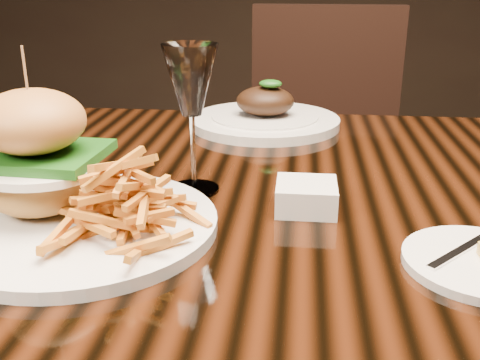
# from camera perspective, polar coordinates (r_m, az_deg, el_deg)

# --- Properties ---
(dining_table) EXTENTS (1.60, 0.90, 0.75)m
(dining_table) POSITION_cam_1_polar(r_m,az_deg,el_deg) (0.85, 2.44, -5.33)
(dining_table) COLOR black
(dining_table) RESTS_ON ground
(burger_plate) EXTENTS (0.33, 0.33, 0.22)m
(burger_plate) POSITION_cam_1_polar(r_m,az_deg,el_deg) (0.68, -16.48, -0.52)
(burger_plate) COLOR silver
(burger_plate) RESTS_ON dining_table
(ramekin) EXTENTS (0.09, 0.09, 0.04)m
(ramekin) POSITION_cam_1_polar(r_m,az_deg,el_deg) (0.74, 6.74, -1.65)
(ramekin) COLOR silver
(ramekin) RESTS_ON dining_table
(wine_glass) EXTENTS (0.08, 0.08, 0.21)m
(wine_glass) POSITION_cam_1_polar(r_m,az_deg,el_deg) (0.76, -5.01, 9.60)
(wine_glass) COLOR white
(wine_glass) RESTS_ON dining_table
(water_tumbler) EXTENTS (0.06, 0.06, 0.08)m
(water_tumbler) POSITION_cam_1_polar(r_m,az_deg,el_deg) (0.98, -22.56, 3.94)
(water_tumbler) COLOR white
(water_tumbler) RESTS_ON dining_table
(far_dish) EXTENTS (0.30, 0.30, 0.10)m
(far_dish) POSITION_cam_1_polar(r_m,az_deg,el_deg) (1.14, 2.54, 6.41)
(far_dish) COLOR silver
(far_dish) RESTS_ON dining_table
(chair_far) EXTENTS (0.47, 0.48, 0.95)m
(chair_far) POSITION_cam_1_polar(r_m,az_deg,el_deg) (1.73, 8.41, 3.29)
(chair_far) COLOR black
(chair_far) RESTS_ON ground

